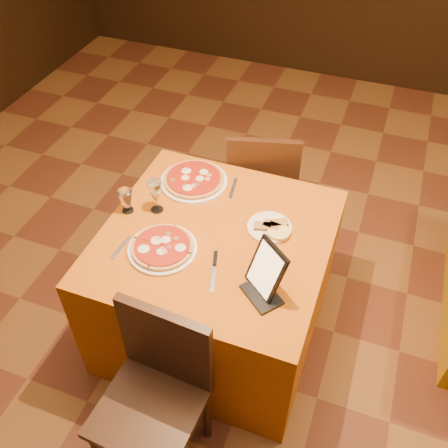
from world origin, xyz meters
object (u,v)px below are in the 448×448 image
(water_glass, at_px, (126,201))
(tablet, at_px, (266,269))
(main_table, at_px, (217,283))
(chair_main_near, at_px, (149,410))
(pizza_near, at_px, (163,248))
(chair_main_far, at_px, (262,182))
(wine_glass, at_px, (156,196))
(pizza_far, at_px, (194,180))

(water_glass, bearing_deg, tablet, -15.95)
(main_table, height_order, chair_main_near, chair_main_near)
(main_table, xyz_separation_m, tablet, (0.32, -0.23, 0.49))
(main_table, distance_m, pizza_near, 0.47)
(tablet, bearing_deg, water_glass, -156.89)
(chair_main_far, distance_m, wine_glass, 0.91)
(chair_main_near, bearing_deg, pizza_near, 111.52)
(water_glass, distance_m, tablet, 0.84)
(chair_main_far, relative_size, pizza_far, 2.48)
(chair_main_near, height_order, water_glass, chair_main_near)
(chair_main_near, distance_m, wine_glass, 1.01)
(main_table, relative_size, water_glass, 8.46)
(main_table, relative_size, tablet, 4.51)
(chair_main_near, xyz_separation_m, tablet, (0.32, 0.57, 0.41))
(pizza_near, relative_size, tablet, 1.35)
(main_table, height_order, water_glass, water_glass)
(chair_main_near, relative_size, tablet, 3.73)
(chair_main_near, relative_size, chair_main_far, 1.00)
(chair_main_far, xyz_separation_m, pizza_near, (-0.20, -0.99, 0.31))
(tablet, bearing_deg, pizza_far, 174.90)
(main_table, distance_m, tablet, 0.63)
(pizza_near, distance_m, pizza_far, 0.52)
(pizza_far, xyz_separation_m, water_glass, (-0.23, -0.33, 0.05))
(chair_main_far, distance_m, tablet, 1.16)
(wine_glass, relative_size, water_glass, 1.46)
(wine_glass, bearing_deg, chair_main_far, 65.07)
(chair_main_near, xyz_separation_m, pizza_far, (-0.26, 1.13, 0.31))
(main_table, distance_m, pizza_far, 0.57)
(main_table, bearing_deg, wine_glass, 169.72)
(chair_main_near, height_order, wine_glass, wine_glass)
(wine_glass, distance_m, tablet, 0.73)
(pizza_near, height_order, tablet, tablet)
(chair_main_near, bearing_deg, wine_glass, 115.49)
(wine_glass, bearing_deg, pizza_near, -58.98)
(main_table, distance_m, wine_glass, 0.59)
(main_table, xyz_separation_m, water_glass, (-0.49, 0.00, 0.44))
(chair_main_near, distance_m, tablet, 0.78)
(main_table, xyz_separation_m, chair_main_near, (0.00, -0.80, 0.08))
(wine_glass, bearing_deg, main_table, -10.28)
(wine_glass, xyz_separation_m, tablet, (0.67, -0.29, 0.03))
(chair_main_near, bearing_deg, pizza_far, 106.33)
(chair_main_far, height_order, pizza_near, chair_main_far)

